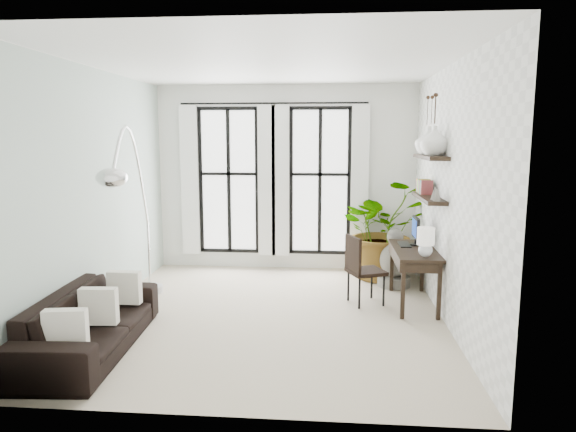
# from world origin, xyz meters

# --- Properties ---
(floor) EXTENTS (5.00, 5.00, 0.00)m
(floor) POSITION_xyz_m (0.00, 0.00, 0.00)
(floor) COLOR #BDAD96
(floor) RESTS_ON ground
(ceiling) EXTENTS (5.00, 5.00, 0.00)m
(ceiling) POSITION_xyz_m (0.00, 0.00, 3.20)
(ceiling) COLOR white
(ceiling) RESTS_ON wall_back
(wall_left) EXTENTS (0.00, 5.00, 5.00)m
(wall_left) POSITION_xyz_m (-2.25, 0.00, 1.60)
(wall_left) COLOR #A8BCB1
(wall_left) RESTS_ON floor
(wall_right) EXTENTS (0.00, 5.00, 5.00)m
(wall_right) POSITION_xyz_m (2.25, 0.00, 1.60)
(wall_right) COLOR white
(wall_right) RESTS_ON floor
(wall_back) EXTENTS (4.50, 0.00, 4.50)m
(wall_back) POSITION_xyz_m (0.00, 2.50, 1.60)
(wall_back) COLOR white
(wall_back) RESTS_ON floor
(windows) EXTENTS (3.26, 0.13, 2.65)m
(windows) POSITION_xyz_m (-0.20, 2.43, 1.56)
(windows) COLOR white
(windows) RESTS_ON wall_back
(wall_shelves) EXTENTS (0.25, 1.30, 0.60)m
(wall_shelves) POSITION_xyz_m (2.11, 0.64, 1.73)
(wall_shelves) COLOR black
(wall_shelves) RESTS_ON wall_right
(sofa) EXTENTS (0.99, 2.25, 0.65)m
(sofa) POSITION_xyz_m (-1.80, -1.27, 0.32)
(sofa) COLOR black
(sofa) RESTS_ON floor
(throw_pillows) EXTENTS (0.40, 1.52, 0.40)m
(throw_pillows) POSITION_xyz_m (-1.70, -1.27, 0.50)
(throw_pillows) COLOR beige
(throw_pillows) RESTS_ON sofa
(plant) EXTENTS (1.83, 1.71, 1.65)m
(plant) POSITION_xyz_m (1.65, 1.95, 0.82)
(plant) COLOR #2D7228
(plant) RESTS_ON floor
(desk) EXTENTS (0.57, 1.34, 1.18)m
(desk) POSITION_xyz_m (1.95, 0.55, 0.73)
(desk) COLOR black
(desk) RESTS_ON floor
(desk_chair) EXTENTS (0.60, 0.60, 0.97)m
(desk_chair) POSITION_xyz_m (1.22, 0.56, 0.55)
(desk_chair) COLOR black
(desk_chair) RESTS_ON floor
(arc_lamp) EXTENTS (0.75, 2.40, 2.45)m
(arc_lamp) POSITION_xyz_m (-1.70, -0.20, 1.91)
(arc_lamp) COLOR silver
(arc_lamp) RESTS_ON floor
(buddha) EXTENTS (0.51, 0.51, 0.92)m
(buddha) POSITION_xyz_m (1.79, 1.49, 0.39)
(buddha) COLOR gray
(buddha) RESTS_ON floor
(vase_a) EXTENTS (0.37, 0.37, 0.38)m
(vase_a) POSITION_xyz_m (2.11, 0.35, 2.27)
(vase_a) COLOR white
(vase_a) RESTS_ON shelf_upper
(vase_b) EXTENTS (0.37, 0.37, 0.38)m
(vase_b) POSITION_xyz_m (2.11, 0.75, 2.27)
(vase_b) COLOR white
(vase_b) RESTS_ON shelf_upper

